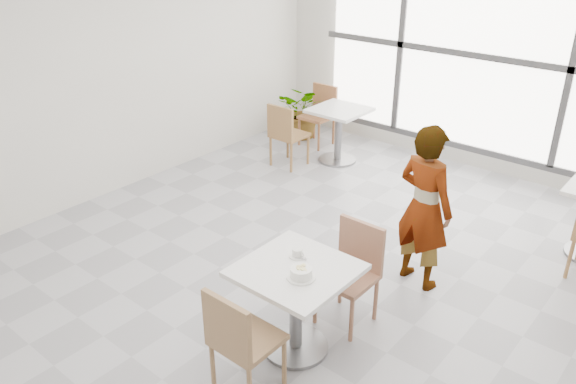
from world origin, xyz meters
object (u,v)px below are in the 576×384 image
Objects in this scene: bg_chair_left_near at (285,132)px; plant_left at (305,112)px; oatmeal_bowl at (301,273)px; person at (424,207)px; chair_near at (239,337)px; main_table at (296,293)px; bg_table_left at (339,127)px; bg_chair_left_far at (320,111)px; coffee_cup at (298,253)px; chair_far at (353,266)px.

bg_chair_left_near is 1.06× the size of plant_left.
oatmeal_bowl is 1.53m from person.
chair_near and bg_chair_left_near have the same top height.
main_table is 3.81× the size of oatmeal_bowl.
chair_near is 4.40m from bg_table_left.
bg_chair_left_far is at bearing -79.82° from bg_chair_left_near.
coffee_cup reaches higher than main_table.
coffee_cup reaches higher than bg_table_left.
bg_chair_left_far is (-2.85, 2.26, -0.27)m from person.
bg_chair_left_far reaches higher than bg_table_left.
oatmeal_bowl is 3.74m from bg_chair_left_near.
main_table is at bearing -52.42° from plant_left.
person reaches higher than chair_far.
person reaches higher than coffee_cup.
person is 3.93m from plant_left.
person is 2.96m from bg_chair_left_near.
chair_far is 1.06× the size of plant_left.
coffee_cup is 1.37m from person.
person is at bearing -39.96° from bg_table_left.
person reaches higher than bg_table_left.
bg_chair_left_far reaches higher than coffee_cup.
chair_far is 3.26m from bg_chair_left_near.
plant_left is at bearing -25.06° from person.
person is at bearing 154.69° from bg_chair_left_near.
plant_left is (-2.99, 3.14, -0.09)m from chair_far.
chair_near reaches higher than main_table.
plant_left reaches higher than coffee_cup.
person is 3.65m from bg_chair_left_far.
bg_table_left is at bearing 120.55° from main_table.
main_table is at bearing 145.17° from oatmeal_bowl.
chair_far reaches higher than plant_left.
chair_near reaches higher than coffee_cup.
chair_far is 0.74m from oatmeal_bowl.
person is (0.17, 1.52, -0.03)m from oatmeal_bowl.
bg_chair_left_far is (-0.60, 0.38, 0.01)m from bg_table_left.
bg_table_left is (-2.07, 2.72, -0.01)m from chair_far.
oatmeal_bowl is at bearing -51.96° from plant_left.
main_table is 5.03× the size of coffee_cup.
person reaches higher than plant_left.
oatmeal_bowl is at bearing -34.83° from main_table.
main_table is at bearing -90.11° from chair_near.
plant_left reaches higher than main_table.
oatmeal_bowl reaches higher than plant_left.
coffee_cup is at bearing 125.20° from main_table.
main_table is at bearing -59.45° from bg_table_left.
coffee_cup is (-0.20, 0.20, -0.01)m from oatmeal_bowl.
chair_far is 5.47× the size of coffee_cup.
oatmeal_bowl is (0.11, 0.54, 0.29)m from chair_near.
main_table is at bearing -55.34° from bg_chair_left_far.
chair_near is at bearing -56.52° from plant_left.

